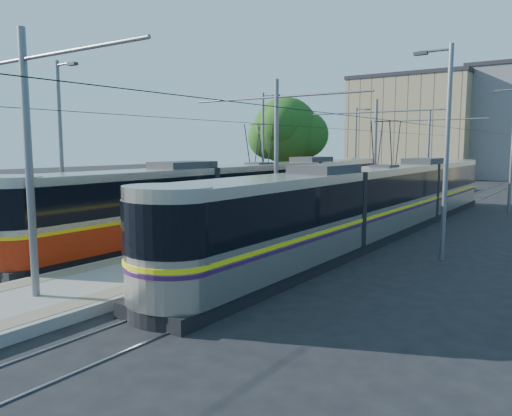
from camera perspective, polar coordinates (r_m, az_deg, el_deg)
The scene contains 13 objects.
ground at distance 17.27m, azimuth -12.29°, elevation -7.51°, with size 160.00×160.00×0.00m, color black.
platform at distance 31.15m, azimuth 11.24°, elevation -0.72°, with size 4.00×50.00×0.30m, color gray.
tactile_strip_left at distance 31.74m, azimuth 8.85°, elevation -0.24°, with size 0.70×50.00×0.01m, color gray.
tactile_strip_right at distance 30.59m, azimuth 13.73°, elevation -0.63°, with size 0.70×50.00×0.01m, color gray.
rails at distance 31.17m, azimuth 11.23°, elevation -0.96°, with size 8.71×70.00×0.03m.
track_arrow at distance 18.47m, azimuth -26.98°, elevation -7.16°, with size 1.20×5.00×0.01m, color silver.
tram_left at distance 28.21m, azimuth 0.33°, elevation 1.80°, with size 2.43×30.87×5.50m.
tram_right at distance 25.12m, azimuth 14.38°, elevation 1.27°, with size 2.43×31.45×5.50m.
catenary at distance 28.29m, azimuth 9.12°, elevation 7.44°, with size 9.20×70.00×7.00m.
street_lamps at distance 34.58m, azimuth 14.08°, elevation 6.67°, with size 15.18×38.22×8.00m.
shelter at distance 28.38m, azimuth 11.16°, elevation 1.40°, with size 0.71×1.11×2.40m.
tree at distance 38.20m, azimuth 3.97°, elevation 8.70°, with size 5.49×5.08×7.98m.
building_left at distance 74.77m, azimuth 17.68°, elevation 8.81°, with size 16.32×12.24×13.96m.
Camera 1 is at (12.32, -11.31, 4.30)m, focal length 35.00 mm.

